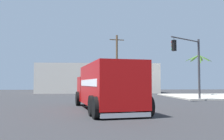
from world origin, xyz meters
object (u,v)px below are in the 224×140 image
traffic_light_primary (190,58)px  utility_pole (117,64)px  delivery_truck (106,86)px  palm_tree_far (199,66)px

traffic_light_primary → utility_pole: size_ratio=0.65×
delivery_truck → palm_tree_far: (12.94, 16.49, 2.43)m
traffic_light_primary → delivery_truck: bearing=-138.0°
delivery_truck → utility_pole: (2.64, 21.41, 3.12)m
traffic_light_primary → utility_pole: bearing=111.4°
palm_tree_far → utility_pole: (-10.30, 4.92, 0.68)m
delivery_truck → traffic_light_primary: 11.26m
delivery_truck → traffic_light_primary: size_ratio=1.54×
utility_pole → traffic_light_primary: bearing=-68.6°
delivery_truck → traffic_light_primary: (8.16, 7.36, 2.48)m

